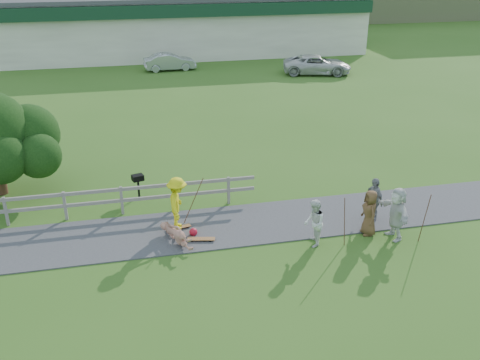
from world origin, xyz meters
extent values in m
plane|color=#35611B|center=(0.00, 0.00, 0.00)|extent=(260.00, 260.00, 0.00)
cube|color=#363638|center=(0.00, 1.50, 0.02)|extent=(34.00, 3.00, 0.04)
cube|color=#69625C|center=(-6.00, 3.30, 0.55)|extent=(0.10, 0.10, 1.10)
cube|color=#69625C|center=(-4.00, 3.30, 0.55)|extent=(0.10, 0.10, 1.10)
cube|color=#69625C|center=(-2.00, 3.30, 0.55)|extent=(0.10, 0.10, 1.10)
cube|color=#69625C|center=(0.00, 3.30, 0.55)|extent=(0.10, 0.10, 1.10)
cube|color=#69625C|center=(2.00, 3.30, 0.55)|extent=(0.10, 0.10, 1.10)
cube|color=#69625C|center=(-4.50, 3.30, 1.00)|extent=(15.00, 0.08, 0.12)
cube|color=#69625C|center=(-4.50, 3.30, 0.55)|extent=(15.00, 0.08, 0.12)
cube|color=beige|center=(4.00, 35.00, 2.40)|extent=(32.00, 10.00, 4.80)
cube|color=#143721|center=(4.00, 29.80, 4.20)|extent=(32.00, 0.60, 1.00)
imported|color=yellow|center=(-0.12, 1.64, 0.94)|extent=(0.91, 1.32, 1.88)
imported|color=#B27662|center=(-0.28, 0.78, 0.31)|extent=(1.75, 1.06, 0.63)
imported|color=silver|center=(4.12, -0.34, 0.81)|extent=(0.78, 0.91, 1.62)
imported|color=gray|center=(6.79, 0.84, 0.83)|extent=(0.55, 1.02, 1.65)
imported|color=brown|center=(6.22, -0.04, 0.81)|extent=(0.55, 0.82, 1.62)
imported|color=silver|center=(6.97, -0.48, 0.92)|extent=(0.62, 1.73, 1.85)
imported|color=#AFB0B7|center=(2.18, 27.39, 0.66)|extent=(4.06, 1.63, 1.31)
imported|color=beige|center=(13.01, 23.64, 0.71)|extent=(5.56, 3.61, 1.42)
sphere|color=red|center=(0.32, 1.13, 0.14)|extent=(0.28, 0.28, 0.28)
cylinder|color=#533121|center=(0.48, 2.04, 0.94)|extent=(0.03, 0.03, 1.88)
cylinder|color=#533121|center=(5.07, -0.59, 0.88)|extent=(0.03, 0.03, 1.76)
cylinder|color=#533121|center=(7.77, -0.91, 0.87)|extent=(0.03, 0.03, 1.73)
camera|label=1|loc=(-1.60, -14.82, 9.19)|focal=40.00mm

